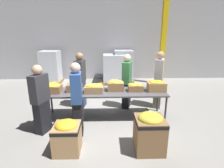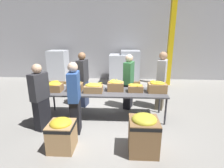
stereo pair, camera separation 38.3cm
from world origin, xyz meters
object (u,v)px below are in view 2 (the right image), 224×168
at_px(volunteer_0, 83,80).
at_px(volunteer_3, 75,99).
at_px(banana_box_0, 54,86).
at_px(pallet_stack_0, 59,67).
at_px(banana_box_2, 94,88).
at_px(pallet_stack_1, 130,67).
at_px(pallet_stack_2, 120,69).
at_px(banana_box_4, 136,88).
at_px(donation_bin_1, 143,132).
at_px(support_pillar, 171,41).
at_px(sorting_table, 105,93).
at_px(volunteer_1, 40,98).
at_px(volunteer_4, 161,81).
at_px(banana_box_1, 75,86).
at_px(banana_box_3, 116,85).
at_px(volunteer_2, 129,82).
at_px(donation_bin_0, 62,133).
at_px(banana_box_5, 157,87).

xyz_separation_m(volunteer_0, volunteer_3, (0.15, -1.61, -0.02)).
distance_m(banana_box_0, pallet_stack_0, 3.93).
xyz_separation_m(banana_box_2, volunteer_0, (-0.48, 0.89, -0.03)).
relative_size(volunteer_3, pallet_stack_1, 1.12).
bearing_deg(pallet_stack_2, banana_box_4, -83.07).
bearing_deg(donation_bin_1, support_pillar, 71.04).
distance_m(sorting_table, volunteer_1, 1.65).
bearing_deg(volunteer_4, volunteer_1, -45.39).
xyz_separation_m(banana_box_0, banana_box_1, (0.55, 0.10, -0.01)).
distance_m(banana_box_3, volunteer_2, 0.73).
relative_size(banana_box_0, donation_bin_0, 0.62).
bearing_deg(banana_box_1, pallet_stack_0, 115.91).
bearing_deg(support_pillar, volunteer_1, -134.37).
bearing_deg(volunteer_1, banana_box_3, -45.85).
bearing_deg(pallet_stack_1, banana_box_5, -81.85).
distance_m(volunteer_0, donation_bin_1, 2.88).
bearing_deg(support_pillar, volunteer_0, -141.92).
relative_size(banana_box_5, pallet_stack_2, 0.36).
xyz_separation_m(banana_box_3, banana_box_5, (1.12, -0.08, 0.00)).
distance_m(banana_box_1, volunteer_4, 2.60).
bearing_deg(banana_box_4, donation_bin_0, -136.36).
bearing_deg(banana_box_1, donation_bin_1, -41.44).
relative_size(banana_box_0, banana_box_3, 0.95).
bearing_deg(donation_bin_0, volunteer_1, 134.16).
bearing_deg(volunteer_2, pallet_stack_2, -156.20).
bearing_deg(donation_bin_1, banana_box_3, 111.06).
xyz_separation_m(banana_box_1, donation_bin_0, (0.09, -1.53, -0.54)).
bearing_deg(donation_bin_0, volunteer_3, 80.62).
height_order(banana_box_0, donation_bin_1, banana_box_0).
bearing_deg(volunteer_4, sorting_table, -46.80).
bearing_deg(donation_bin_0, pallet_stack_2, 77.57).
distance_m(sorting_table, donation_bin_0, 1.70).
xyz_separation_m(volunteer_2, pallet_stack_0, (-3.27, 2.97, -0.09)).
relative_size(volunteer_4, pallet_stack_2, 1.32).
relative_size(banana_box_3, pallet_stack_0, 0.29).
height_order(banana_box_4, volunteer_1, volunteer_1).
distance_m(volunteer_1, donation_bin_0, 1.16).
xyz_separation_m(banana_box_2, pallet_stack_1, (1.16, 3.94, -0.14)).
bearing_deg(banana_box_2, donation_bin_1, -49.65).
distance_m(volunteer_2, pallet_stack_2, 2.99).
bearing_deg(banana_box_3, pallet_stack_2, 88.41).
bearing_deg(support_pillar, pallet_stack_2, 174.19).
bearing_deg(pallet_stack_1, pallet_stack_0, -176.95).
bearing_deg(volunteer_3, pallet_stack_1, -23.19).
bearing_deg(banana_box_0, support_pillar, 41.37).
height_order(volunteer_0, pallet_stack_1, volunteer_0).
distance_m(donation_bin_0, pallet_stack_0, 5.50).
bearing_deg(pallet_stack_1, banana_box_0, -119.87).
distance_m(banana_box_0, banana_box_3, 1.69).
height_order(banana_box_5, pallet_stack_0, pallet_stack_0).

